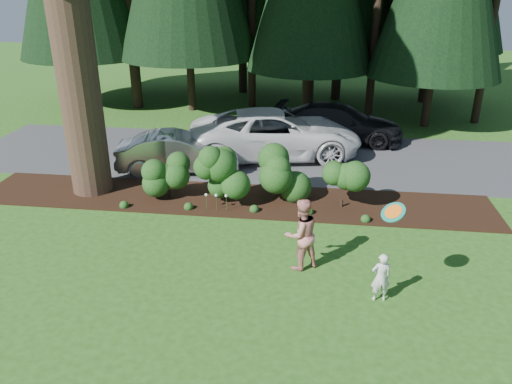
{
  "coord_description": "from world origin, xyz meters",
  "views": [
    {
      "loc": [
        2.57,
        -10.77,
        6.47
      ],
      "look_at": [
        1.06,
        1.01,
        1.3
      ],
      "focal_mm": 35.0,
      "sensor_mm": 36.0,
      "label": 1
    }
  ],
  "objects_px": {
    "car_white_suv": "(276,134)",
    "car_dark_suv": "(339,123)",
    "car_silver_wagon": "(178,152)",
    "adult": "(301,234)",
    "child": "(381,277)",
    "frisbee": "(393,212)"
  },
  "relations": [
    {
      "from": "child",
      "to": "car_silver_wagon",
      "type": "bearing_deg",
      "value": -56.62
    },
    {
      "from": "adult",
      "to": "frisbee",
      "type": "relative_size",
      "value": 3.37
    },
    {
      "from": "car_dark_suv",
      "to": "frisbee",
      "type": "xyz_separation_m",
      "value": [
        0.68,
        -11.49,
        1.41
      ]
    },
    {
      "from": "car_silver_wagon",
      "to": "frisbee",
      "type": "height_order",
      "value": "frisbee"
    },
    {
      "from": "car_white_suv",
      "to": "car_dark_suv",
      "type": "bearing_deg",
      "value": -57.95
    },
    {
      "from": "car_white_suv",
      "to": "car_dark_suv",
      "type": "relative_size",
      "value": 1.23
    },
    {
      "from": "car_silver_wagon",
      "to": "car_white_suv",
      "type": "relative_size",
      "value": 0.65
    },
    {
      "from": "car_silver_wagon",
      "to": "car_white_suv",
      "type": "xyz_separation_m",
      "value": [
        3.29,
        2.03,
        0.2
      ]
    },
    {
      "from": "car_silver_wagon",
      "to": "child",
      "type": "distance_m",
      "value": 9.44
    },
    {
      "from": "car_dark_suv",
      "to": "child",
      "type": "height_order",
      "value": "car_dark_suv"
    },
    {
      "from": "car_white_suv",
      "to": "adult",
      "type": "distance_m",
      "value": 8.0
    },
    {
      "from": "adult",
      "to": "frisbee",
      "type": "xyz_separation_m",
      "value": [
        1.82,
        -1.3,
        1.31
      ]
    },
    {
      "from": "adult",
      "to": "car_dark_suv",
      "type": "bearing_deg",
      "value": -129.43
    },
    {
      "from": "car_silver_wagon",
      "to": "frisbee",
      "type": "distance_m",
      "value": 9.73
    },
    {
      "from": "car_silver_wagon",
      "to": "car_white_suv",
      "type": "distance_m",
      "value": 3.87
    },
    {
      "from": "car_silver_wagon",
      "to": "car_dark_suv",
      "type": "distance_m",
      "value": 7.19
    },
    {
      "from": "child",
      "to": "adult",
      "type": "relative_size",
      "value": 0.64
    },
    {
      "from": "car_dark_suv",
      "to": "adult",
      "type": "xyz_separation_m",
      "value": [
        -1.13,
        -10.19,
        0.1
      ]
    },
    {
      "from": "car_dark_suv",
      "to": "frisbee",
      "type": "bearing_deg",
      "value": -171.03
    },
    {
      "from": "car_white_suv",
      "to": "child",
      "type": "bearing_deg",
      "value": -172.34
    },
    {
      "from": "car_white_suv",
      "to": "adult",
      "type": "relative_size",
      "value": 3.64
    },
    {
      "from": "car_white_suv",
      "to": "car_dark_suv",
      "type": "distance_m",
      "value": 3.37
    }
  ]
}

